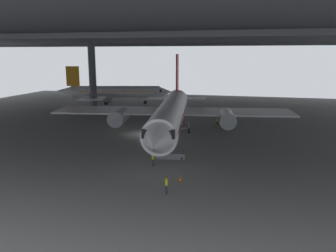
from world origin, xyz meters
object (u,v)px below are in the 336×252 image
(airplane_main, at_px, (171,113))
(traffic_cone_orange, at_px, (180,179))
(crew_worker_by_stairs, at_px, (153,158))
(crew_worker_near_nose, at_px, (166,184))
(boarding_stairs, at_px, (169,152))
(airplane_distant, at_px, (113,92))
(baggage_tug, at_px, (221,122))

(airplane_main, relative_size, traffic_cone_orange, 66.76)
(crew_worker_by_stairs, bearing_deg, crew_worker_near_nose, -64.79)
(airplane_main, height_order, boarding_stairs, airplane_main)
(crew_worker_near_nose, xyz_separation_m, airplane_distant, (-27.04, 52.08, 2.11))
(baggage_tug, bearing_deg, crew_worker_by_stairs, -101.79)
(boarding_stairs, relative_size, crew_worker_near_nose, 2.88)
(airplane_distant, bearing_deg, crew_worker_by_stairs, -62.22)
(crew_worker_by_stairs, bearing_deg, airplane_main, 95.41)
(crew_worker_near_nose, relative_size, baggage_tug, 0.68)
(traffic_cone_orange, xyz_separation_m, baggage_tug, (1.33, 29.23, 0.23))
(traffic_cone_orange, height_order, baggage_tug, baggage_tug)
(airplane_main, height_order, crew_worker_by_stairs, airplane_main)
(crew_worker_by_stairs, distance_m, baggage_tug, 25.90)
(airplane_distant, relative_size, traffic_cone_orange, 48.05)
(crew_worker_by_stairs, height_order, airplane_distant, airplane_distant)
(airplane_main, xyz_separation_m, baggage_tug, (6.65, 10.96, -3.10))
(airplane_main, distance_m, crew_worker_near_nose, 22.24)
(boarding_stairs, xyz_separation_m, crew_worker_by_stairs, (-0.99, -3.56, 0.20))
(airplane_distant, relative_size, baggage_tug, 11.66)
(airplane_main, height_order, traffic_cone_orange, airplane_main)
(crew_worker_near_nose, distance_m, crew_worker_by_stairs, 7.93)
(crew_worker_by_stairs, xyz_separation_m, baggage_tug, (5.29, 25.35, -0.42))
(crew_worker_near_nose, bearing_deg, airplane_main, 102.40)
(airplane_distant, bearing_deg, boarding_stairs, -59.20)
(airplane_main, relative_size, airplane_distant, 1.39)
(boarding_stairs, height_order, crew_worker_near_nose, boarding_stairs)
(airplane_main, distance_m, airplane_distant, 37.80)
(airplane_main, xyz_separation_m, airplane_distant, (-22.30, 30.52, -0.55))
(traffic_cone_orange, bearing_deg, boarding_stairs, 111.78)
(airplane_distant, bearing_deg, crew_worker_near_nose, -62.56)
(boarding_stairs, xyz_separation_m, crew_worker_near_nose, (2.39, -10.73, 0.22))
(crew_worker_near_nose, bearing_deg, boarding_stairs, 102.56)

